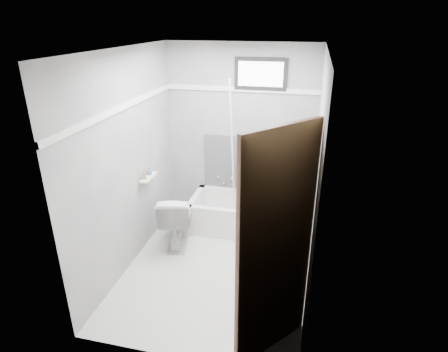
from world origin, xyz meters
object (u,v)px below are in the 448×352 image
(door, at_px, (308,278))
(soap_bottle_b, at_px, (149,171))
(soap_bottle_a, at_px, (144,175))
(bathtub, at_px, (246,215))
(office_chair, at_px, (275,188))
(toilet, at_px, (177,219))

(door, bearing_deg, soap_bottle_b, 138.92)
(door, xyz_separation_m, soap_bottle_a, (-1.92, 1.53, -0.03))
(bathtub, bearing_deg, soap_bottle_b, -154.33)
(soap_bottle_a, relative_size, soap_bottle_b, 1.23)
(bathtub, xyz_separation_m, door, (0.80, -2.21, 0.79))
(office_chair, relative_size, toilet, 1.43)
(office_chair, relative_size, soap_bottle_b, 10.97)
(door, bearing_deg, bathtub, 110.01)
(soap_bottle_b, bearing_deg, office_chair, 21.70)
(soap_bottle_a, bearing_deg, office_chair, 26.24)
(bathtub, xyz_separation_m, soap_bottle_a, (-1.12, -0.68, 0.76))
(toilet, distance_m, door, 2.40)
(office_chair, bearing_deg, soap_bottle_a, -151.16)
(soap_bottle_b, bearing_deg, bathtub, 25.67)
(bathtub, distance_m, soap_bottle_b, 1.45)
(bathtub, bearing_deg, door, -69.99)
(soap_bottle_a, xyz_separation_m, soap_bottle_b, (0.00, 0.14, -0.01))
(office_chair, xyz_separation_m, soap_bottle_a, (-1.47, -0.73, 0.34))
(office_chair, distance_m, door, 2.33)
(bathtub, bearing_deg, soap_bottle_a, -148.77)
(door, height_order, soap_bottle_a, door)
(office_chair, bearing_deg, toilet, -150.11)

